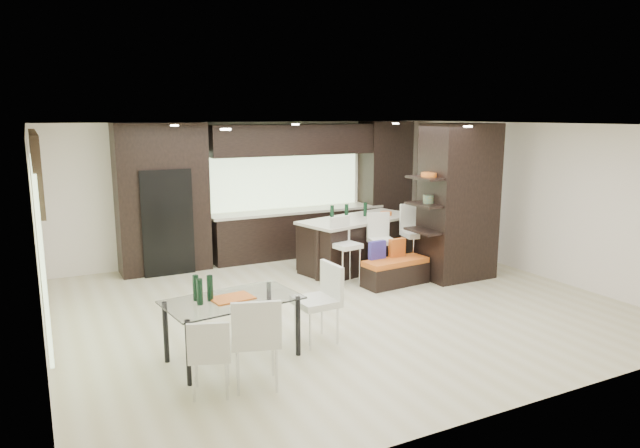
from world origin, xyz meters
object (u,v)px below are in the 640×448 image
stool_mid (382,253)px  chair_end (316,307)px  stool_right (416,247)px  dining_table (233,329)px  bench (395,272)px  floor_vase (432,240)px  kitchen_island (358,243)px  chair_far (211,358)px  stool_left (347,258)px  chair_near (256,344)px

stool_mid → chair_end: (-2.29, -2.02, -0.00)m
stool_right → dining_table: bearing=-143.0°
bench → dining_table: (-3.40, -1.61, 0.14)m
bench → chair_end: chair_end is taller
dining_table → floor_vase: bearing=15.5°
kitchen_island → chair_far: (-3.86, -3.54, -0.09)m
stool_right → chair_far: bearing=-138.3°
stool_right → chair_end: bearing=-135.4°
stool_left → chair_end: size_ratio=1.00×
bench → dining_table: size_ratio=0.76×
stool_left → floor_vase: size_ratio=0.71×
stool_mid → chair_near: 4.38m
stool_left → stool_right: stool_right is taller
stool_right → bench: size_ratio=0.88×
stool_mid → bench: stool_mid is taller
chair_near → dining_table: bearing=107.0°
stool_mid → stool_left: bearing=-170.5°
stool_mid → chair_near: same height
stool_right → floor_vase: 0.32m
stool_left → dining_table: bearing=-152.5°
dining_table → bench: bearing=17.9°
floor_vase → chair_far: size_ratio=1.67×
chair_near → chair_far: 0.49m
stool_right → kitchen_island: bearing=141.7°
stool_mid → chair_far: stool_mid is taller
kitchen_island → chair_far: size_ratio=2.97×
kitchen_island → stool_left: bearing=-145.7°
dining_table → stool_left: bearing=29.6°
bench → chair_far: size_ratio=1.50×
floor_vase → stool_left: bearing=173.4°
stool_mid → bench: size_ratio=0.80×
stool_mid → chair_end: size_ratio=1.01×
chair_near → chair_far: chair_near is taller
stool_left → chair_near: 3.86m
dining_table → chair_end: size_ratio=1.65×
bench → dining_table: 3.76m
dining_table → chair_near: bearing=-97.4°
stool_right → chair_end: (-3.00, -2.00, -0.05)m
stool_right → chair_far: 5.32m
stool_mid → floor_vase: size_ratio=0.72×
kitchen_island → stool_right: 1.08m
chair_end → dining_table: bearing=87.0°
kitchen_island → stool_mid: bearing=-104.2°
chair_far → chair_end: size_ratio=0.84×
chair_near → chair_end: size_ratio=1.01×
floor_vase → chair_end: 3.72m
stool_right → bench: (-0.70, -0.39, -0.29)m
dining_table → chair_far: chair_far is taller
stool_left → chair_end: bearing=-137.6°
floor_vase → chair_end: size_ratio=1.40×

